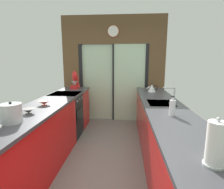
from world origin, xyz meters
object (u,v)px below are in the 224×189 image
Objects in this scene: stand_mixer at (75,82)px; stock_pot at (11,113)px; mixing_bowl_mid at (28,111)px; paper_towel_roll at (216,144)px; kettle at (152,88)px; mixing_bowl_far at (44,103)px; oven_range at (66,115)px; soap_bottle at (172,107)px.

stock_pot is (-0.00, -2.43, -0.06)m from stand_mixer.
stock_pot is at bearing -90.00° from mixing_bowl_mid.
mixing_bowl_mid is at bearing 150.95° from paper_towel_roll.
mixing_bowl_far is at bearing -143.24° from kettle.
paper_towel_roll is (-0.00, -2.75, 0.06)m from kettle.
stand_mixer is at bearing 119.98° from paper_towel_roll.
oven_range is 1.91m from kettle.
oven_range is 1.85m from stock_pot.
soap_bottle is at bearing -12.06° from mixing_bowl_far.
mixing_bowl_mid is 1.78m from soap_bottle.
soap_bottle is at bearing 1.75° from mixing_bowl_mid.
mixing_bowl_mid is at bearing -135.26° from kettle.
soap_bottle reaches higher than kettle.
stock_pot is at bearing 159.70° from paper_towel_roll.
stand_mixer reaches higher than mixing_bowl_mid.
kettle reaches higher than mixing_bowl_mid.
stand_mixer is 3.56m from paper_towel_roll.
soap_bottle is at bearing -90.06° from kettle.
oven_range is 2.33m from soap_bottle.
paper_towel_roll is at bearing -20.30° from stock_pot.
mixing_bowl_mid is at bearing -89.26° from oven_range.
mixing_bowl_mid is at bearing -90.00° from stand_mixer.
kettle is at bearing -10.53° from stand_mixer.
stock_pot is 0.73× the size of paper_towel_roll.
paper_towel_roll is (1.80, -2.42, 0.61)m from oven_range.
mixing_bowl_mid is 0.65× the size of kettle.
stand_mixer reaches higher than paper_towel_roll.
kettle is (1.78, -0.33, -0.08)m from stand_mixer.
paper_towel_roll is at bearing -90.04° from kettle.
mixing_bowl_far is at bearing -90.00° from stand_mixer.
mixing_bowl_far is 0.72× the size of kettle.
mixing_bowl_mid is 2.04m from paper_towel_roll.
stand_mixer is at bearing 169.47° from kettle.
oven_range is at bearing 142.62° from soap_bottle.
oven_range is at bearing 91.06° from mixing_bowl_far.
paper_towel_roll reaches higher than kettle.
stock_pot is at bearing -90.00° from mixing_bowl_far.
kettle is (1.80, 0.34, 0.55)m from oven_range.
mixing_bowl_mid is at bearing 90.00° from stock_pot.
soap_bottle is (1.80, -1.37, 0.57)m from oven_range.
stand_mixer is (0.00, 2.10, 0.13)m from mixing_bowl_mid.
paper_towel_roll is (1.78, -1.42, 0.11)m from mixing_bowl_far.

